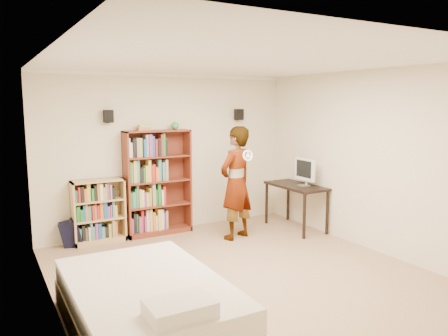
# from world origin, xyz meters

# --- Properties ---
(ground) EXTENTS (4.50, 5.00, 0.01)m
(ground) POSITION_xyz_m (0.00, 0.00, 0.00)
(ground) COLOR tan
(ground) RESTS_ON ground
(room_shell) EXTENTS (4.52, 5.02, 2.71)m
(room_shell) POSITION_xyz_m (0.00, 0.00, 1.76)
(room_shell) COLOR beige
(room_shell) RESTS_ON ground
(crown_molding) EXTENTS (4.50, 5.00, 0.06)m
(crown_molding) POSITION_xyz_m (0.00, 0.00, 2.67)
(crown_molding) COLOR white
(crown_molding) RESTS_ON room_shell
(speaker_left) EXTENTS (0.14, 0.12, 0.20)m
(speaker_left) POSITION_xyz_m (-1.05, 2.40, 2.00)
(speaker_left) COLOR black
(speaker_left) RESTS_ON room_shell
(speaker_right) EXTENTS (0.14, 0.12, 0.20)m
(speaker_right) POSITION_xyz_m (1.35, 2.40, 2.00)
(speaker_right) COLOR black
(speaker_right) RESTS_ON room_shell
(wall_shelf) EXTENTS (0.25, 0.16, 0.02)m
(wall_shelf) POSITION_xyz_m (1.35, 2.41, 1.55)
(wall_shelf) COLOR black
(wall_shelf) RESTS_ON room_shell
(tall_bookshelf) EXTENTS (1.11, 0.32, 1.76)m
(tall_bookshelf) POSITION_xyz_m (-0.27, 2.34, 0.88)
(tall_bookshelf) COLOR maroon
(tall_bookshelf) RESTS_ON ground
(low_bookshelf) EXTENTS (0.81, 0.30, 1.01)m
(low_bookshelf) POSITION_xyz_m (-1.27, 2.35, 0.51)
(low_bookshelf) COLOR #D8B874
(low_bookshelf) RESTS_ON ground
(computer_desk) EXTENTS (0.58, 1.16, 0.79)m
(computer_desk) POSITION_xyz_m (1.94, 1.43, 0.39)
(computer_desk) COLOR black
(computer_desk) RESTS_ON ground
(imac) EXTENTS (0.16, 0.49, 0.48)m
(imac) POSITION_xyz_m (1.99, 1.29, 1.03)
(imac) COLOR white
(imac) RESTS_ON computer_desk
(daybed) EXTENTS (1.39, 2.14, 0.63)m
(daybed) POSITION_xyz_m (-1.53, -0.65, 0.32)
(daybed) COLOR silver
(daybed) RESTS_ON ground
(person) EXTENTS (0.78, 0.64, 1.84)m
(person) POSITION_xyz_m (0.74, 1.47, 0.92)
(person) COLOR black
(person) RESTS_ON ground
(wii_wheel) EXTENTS (0.18, 0.07, 0.19)m
(wii_wheel) POSITION_xyz_m (0.74, 1.13, 1.41)
(wii_wheel) COLOR white
(wii_wheel) RESTS_ON person
(navy_bag) EXTENTS (0.35, 0.27, 0.43)m
(navy_bag) POSITION_xyz_m (-1.71, 2.35, 0.22)
(navy_bag) COLOR black
(navy_bag) RESTS_ON ground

